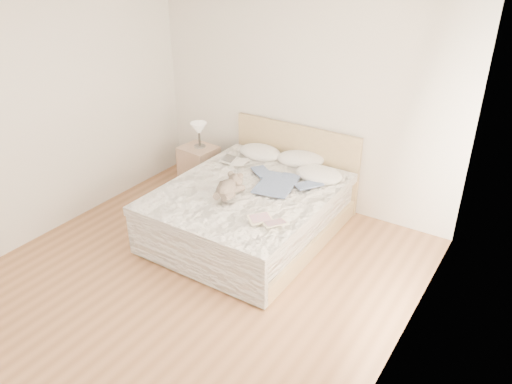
{
  "coord_description": "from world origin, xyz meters",
  "views": [
    {
      "loc": [
        2.7,
        -2.93,
        3.1
      ],
      "look_at": [
        0.14,
        1.05,
        0.62
      ],
      "focal_mm": 35.0,
      "sensor_mm": 36.0,
      "label": 1
    }
  ],
  "objects_px": {
    "photo_book": "(234,161)",
    "childrens_book": "(267,221)",
    "teddy_bear": "(227,194)",
    "nightstand": "(199,166)",
    "table_lamp": "(199,130)",
    "bed": "(253,208)"
  },
  "relations": [
    {
      "from": "nightstand",
      "to": "photo_book",
      "type": "relative_size",
      "value": 1.6
    },
    {
      "from": "childrens_book",
      "to": "teddy_bear",
      "type": "relative_size",
      "value": 0.9
    },
    {
      "from": "table_lamp",
      "to": "teddy_bear",
      "type": "relative_size",
      "value": 0.89
    },
    {
      "from": "nightstand",
      "to": "teddy_bear",
      "type": "relative_size",
      "value": 1.5
    },
    {
      "from": "photo_book",
      "to": "childrens_book",
      "type": "relative_size",
      "value": 1.04
    },
    {
      "from": "teddy_bear",
      "to": "childrens_book",
      "type": "bearing_deg",
      "value": -28.81
    },
    {
      "from": "teddy_bear",
      "to": "nightstand",
      "type": "bearing_deg",
      "value": 129.16
    },
    {
      "from": "nightstand",
      "to": "childrens_book",
      "type": "height_order",
      "value": "childrens_book"
    },
    {
      "from": "bed",
      "to": "table_lamp",
      "type": "xyz_separation_m",
      "value": [
        -1.25,
        0.63,
        0.49
      ]
    },
    {
      "from": "bed",
      "to": "nightstand",
      "type": "height_order",
      "value": "bed"
    },
    {
      "from": "photo_book",
      "to": "childrens_book",
      "type": "height_order",
      "value": "photo_book"
    },
    {
      "from": "photo_book",
      "to": "childrens_book",
      "type": "xyz_separation_m",
      "value": [
        1.08,
        -0.99,
        0.0
      ]
    },
    {
      "from": "bed",
      "to": "table_lamp",
      "type": "distance_m",
      "value": 1.48
    },
    {
      "from": "table_lamp",
      "to": "bed",
      "type": "bearing_deg",
      "value": -26.93
    },
    {
      "from": "photo_book",
      "to": "childrens_book",
      "type": "distance_m",
      "value": 1.46
    },
    {
      "from": "nightstand",
      "to": "table_lamp",
      "type": "relative_size",
      "value": 1.67
    },
    {
      "from": "bed",
      "to": "teddy_bear",
      "type": "xyz_separation_m",
      "value": [
        -0.06,
        -0.4,
        0.34
      ]
    },
    {
      "from": "photo_book",
      "to": "childrens_book",
      "type": "bearing_deg",
      "value": -55.71
    },
    {
      "from": "bed",
      "to": "photo_book",
      "type": "distance_m",
      "value": 0.71
    },
    {
      "from": "nightstand",
      "to": "table_lamp",
      "type": "xyz_separation_m",
      "value": [
        0.01,
        0.02,
        0.52
      ]
    },
    {
      "from": "bed",
      "to": "photo_book",
      "type": "height_order",
      "value": "bed"
    },
    {
      "from": "bed",
      "to": "childrens_book",
      "type": "distance_m",
      "value": 0.89
    }
  ]
}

